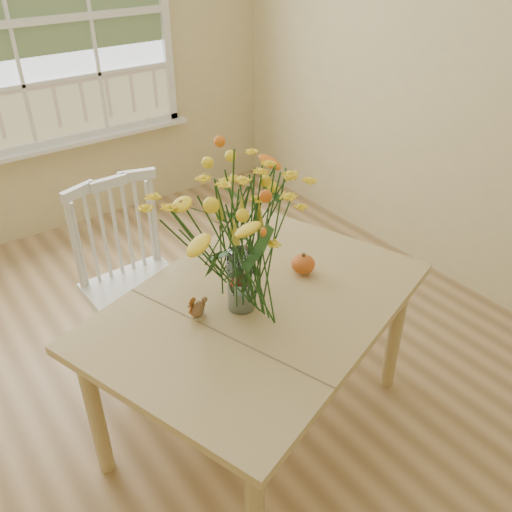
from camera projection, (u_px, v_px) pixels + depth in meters
floor at (200, 400)px, 2.86m from camera, size 4.00×4.50×0.01m
wall_back at (15, 55)px, 3.65m from camera, size 4.00×0.02×2.70m
wall_right at (484, 79)px, 3.12m from camera, size 0.02×4.50×2.70m
window at (10, 27)px, 3.53m from camera, size 2.42×0.12×1.74m
dining_table at (259, 318)px, 2.37m from camera, size 1.67×1.41×0.76m
windsor_chair at (130, 271)px, 2.83m from camera, size 0.50×0.48×1.05m
flower_vase at (240, 224)px, 2.08m from camera, size 0.56×0.56×0.66m
pumpkin at (303, 265)px, 2.48m from camera, size 0.11×0.11×0.09m
turkey_figurine at (197, 309)px, 2.21m from camera, size 0.10×0.09×0.10m
dark_gourd at (240, 276)px, 2.42m from camera, size 0.13×0.10×0.07m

